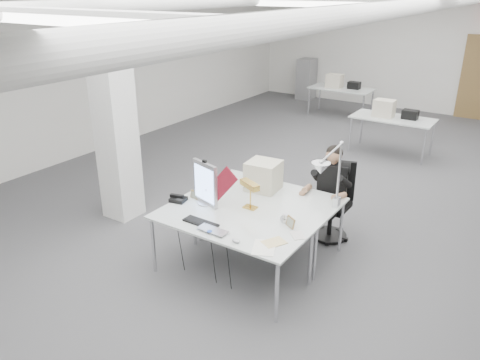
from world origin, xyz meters
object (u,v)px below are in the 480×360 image
object	(u,v)px
monitor	(205,183)
desk_phone	(178,199)
desk_main	(230,222)
office_chair	(331,205)
laptop	(210,232)
beige_monitor	(263,176)
seated_person	(332,178)
architect_lamp	(331,178)
bankers_lamp	(250,194)

from	to	relation	value
monitor	desk_phone	xyz separation A→B (m)	(-0.32, -0.14, -0.24)
desk_main	office_chair	xyz separation A→B (m)	(0.58, 1.56, -0.25)
laptop	beige_monitor	world-z (taller)	beige_monitor
seated_person	architect_lamp	world-z (taller)	architect_lamp
desk_main	monitor	xyz separation A→B (m)	(-0.52, 0.23, 0.28)
seated_person	laptop	size ratio (longest dim) A/B	2.25
desk_main	monitor	world-z (taller)	monitor
office_chair	monitor	size ratio (longest dim) A/B	1.86
seated_person	monitor	xyz separation A→B (m)	(-1.10, -1.28, 0.12)
beige_monitor	architect_lamp	world-z (taller)	architect_lamp
beige_monitor	desk_phone	bearing A→B (deg)	-132.78
laptop	architect_lamp	xyz separation A→B (m)	(0.87, 1.13, 0.45)
seated_person	bankers_lamp	distance (m)	1.23
desk_main	desk_phone	bearing A→B (deg)	173.67
office_chair	seated_person	xyz separation A→B (m)	(0.00, -0.05, 0.40)
monitor	architect_lamp	xyz separation A→B (m)	(1.37, 0.55, 0.19)
laptop	desk_phone	world-z (taller)	desk_phone
bankers_lamp	architect_lamp	distance (m)	0.96
bankers_lamp	monitor	bearing A→B (deg)	-135.32
seated_person	bankers_lamp	size ratio (longest dim) A/B	2.22
office_chair	beige_monitor	bearing A→B (deg)	-158.82
monitor	laptop	world-z (taller)	monitor
seated_person	desk_phone	size ratio (longest dim) A/B	4.30
monitor	laptop	xyz separation A→B (m)	(0.49, -0.58, -0.25)
seated_person	beige_monitor	xyz separation A→B (m)	(-0.73, -0.52, 0.05)
laptop	bankers_lamp	distance (m)	0.79
desk_main	bankers_lamp	world-z (taller)	bankers_lamp
laptop	architect_lamp	distance (m)	1.49
laptop	beige_monitor	size ratio (longest dim) A/B	0.88
desk_main	monitor	size ratio (longest dim) A/B	3.38
bankers_lamp	beige_monitor	distance (m)	0.59
desk_main	desk_phone	distance (m)	0.84
seated_person	architect_lamp	xyz separation A→B (m)	(0.27, -0.73, 0.31)
bankers_lamp	laptop	bearing A→B (deg)	-67.40
seated_person	architect_lamp	size ratio (longest dim) A/B	0.86
desk_main	laptop	distance (m)	0.35
seated_person	monitor	size ratio (longest dim) A/B	1.49
desk_main	desk_phone	world-z (taller)	desk_phone
desk_main	architect_lamp	xyz separation A→B (m)	(0.85, 0.78, 0.47)
monitor	architect_lamp	size ratio (longest dim) A/B	0.58
laptop	beige_monitor	bearing A→B (deg)	97.79
bankers_lamp	desk_phone	distance (m)	0.92
beige_monitor	architect_lamp	distance (m)	1.06
monitor	laptop	bearing A→B (deg)	-33.15
monitor	beige_monitor	xyz separation A→B (m)	(0.36, 0.76, -0.08)
laptop	monitor	bearing A→B (deg)	132.65
beige_monitor	seated_person	bearing A→B (deg)	29.80
office_chair	beige_monitor	world-z (taller)	beige_monitor
seated_person	monitor	bearing A→B (deg)	-147.25
desk_main	laptop	bearing A→B (deg)	-93.49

